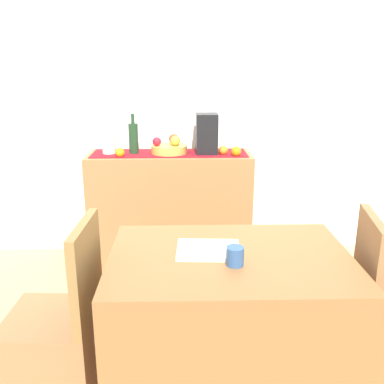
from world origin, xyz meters
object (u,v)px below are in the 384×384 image
(sideboard_console, at_px, (170,208))
(dining_table, at_px, (228,328))
(wine_bottle, at_px, (133,138))
(chair_near_window, at_px, (57,350))
(coffee_maker, at_px, (207,134))
(fruit_bowl, at_px, (169,149))
(open_book, at_px, (208,250))
(ceramic_vase, at_px, (109,143))
(coffee_cup, at_px, (235,256))

(sideboard_console, bearing_deg, dining_table, -78.71)
(wine_bottle, relative_size, chair_near_window, 0.34)
(coffee_maker, relative_size, chair_near_window, 0.34)
(fruit_bowl, height_order, wine_bottle, wine_bottle)
(dining_table, distance_m, open_book, 0.39)
(coffee_maker, height_order, dining_table, coffee_maker)
(ceramic_vase, distance_m, chair_near_window, 1.66)
(sideboard_console, height_order, dining_table, sideboard_console)
(ceramic_vase, relative_size, open_book, 0.58)
(fruit_bowl, height_order, chair_near_window, fruit_bowl)
(sideboard_console, xyz_separation_m, coffee_maker, (0.28, 0.00, 0.59))
(coffee_maker, xyz_separation_m, open_book, (-0.08, -1.47, -0.29))
(fruit_bowl, height_order, ceramic_vase, ceramic_vase)
(wine_bottle, height_order, open_book, wine_bottle)
(open_book, distance_m, chair_near_window, 0.85)
(wine_bottle, relative_size, open_book, 1.09)
(wine_bottle, bearing_deg, ceramic_vase, 180.00)
(sideboard_console, bearing_deg, open_book, -81.97)
(sideboard_console, bearing_deg, coffee_maker, 0.00)
(coffee_maker, height_order, open_book, coffee_maker)
(sideboard_console, height_order, fruit_bowl, fruit_bowl)
(wine_bottle, bearing_deg, coffee_cup, -70.07)
(fruit_bowl, height_order, open_book, fruit_bowl)
(sideboard_console, distance_m, fruit_bowl, 0.48)
(sideboard_console, height_order, wine_bottle, wine_bottle)
(ceramic_vase, relative_size, coffee_cup, 2.02)
(wine_bottle, xyz_separation_m, coffee_cup, (0.58, -1.60, -0.23))
(sideboard_console, distance_m, ceramic_vase, 0.69)
(sideboard_console, height_order, chair_near_window, chair_near_window)
(fruit_bowl, relative_size, coffee_maker, 0.90)
(coffee_maker, xyz_separation_m, chair_near_window, (-0.78, -1.51, -0.77))
(sideboard_console, distance_m, chair_near_window, 1.60)
(fruit_bowl, distance_m, wine_bottle, 0.28)
(fruit_bowl, xyz_separation_m, coffee_cup, (0.31, -1.60, -0.14))
(dining_table, distance_m, coffee_cup, 0.42)
(dining_table, bearing_deg, coffee_maker, 90.67)
(coffee_cup, xyz_separation_m, chair_near_window, (-0.81, 0.09, -0.51))
(chair_near_window, bearing_deg, coffee_maker, 62.68)
(coffee_maker, bearing_deg, chair_near_window, -117.32)
(coffee_maker, xyz_separation_m, dining_table, (0.02, -1.51, -0.67))
(fruit_bowl, height_order, dining_table, fruit_bowl)
(coffee_maker, relative_size, coffee_cup, 3.77)
(fruit_bowl, xyz_separation_m, coffee_maker, (0.29, 0.00, 0.12))
(fruit_bowl, bearing_deg, dining_table, -78.60)
(ceramic_vase, bearing_deg, coffee_cup, -64.37)
(ceramic_vase, distance_m, open_book, 1.63)
(coffee_cup, bearing_deg, dining_table, 95.47)
(wine_bottle, xyz_separation_m, open_book, (0.48, -1.47, -0.26))
(wine_bottle, relative_size, coffee_cup, 3.79)
(fruit_bowl, distance_m, dining_table, 1.63)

